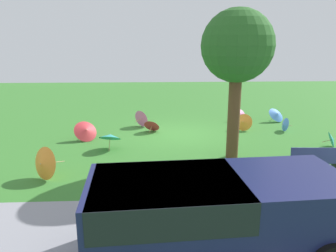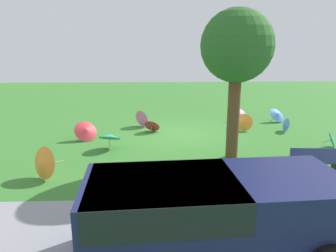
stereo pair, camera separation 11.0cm
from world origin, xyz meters
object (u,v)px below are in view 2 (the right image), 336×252
object	(u,v)px
van_dark	(205,211)
parasol_red_1	(152,125)
parasol_blue_1	(285,125)
parasol_orange_1	(244,122)
park_bench	(315,161)
parasol_teal_0	(333,140)
parasol_red_0	(86,130)
parasol_blue_0	(278,114)
parasol_pink_0	(239,114)
parasol_orange_0	(42,163)
shade_tree	(237,48)
parasol_teal_1	(110,136)
parasol_pink_1	(143,118)

from	to	relation	value
van_dark	parasol_red_1	distance (m)	8.75
parasol_blue_1	parasol_red_1	distance (m)	5.94
parasol_blue_1	parasol_orange_1	bearing A→B (deg)	-6.35
park_bench	parasol_teal_0	bearing A→B (deg)	-127.39
parasol_red_0	parasol_blue_0	bearing A→B (deg)	-162.73
van_dark	parasol_pink_0	world-z (taller)	van_dark
parasol_blue_0	parasol_red_0	bearing A→B (deg)	17.27
parasol_orange_0	parasol_teal_0	bearing A→B (deg)	-165.77
parasol_pink_0	parasol_orange_0	bearing A→B (deg)	42.41
parasol_orange_0	parasol_red_0	world-z (taller)	parasol_orange_0
shade_tree	parasol_orange_0	distance (m)	6.86
parasol_red_1	parasol_teal_0	distance (m)	7.29
shade_tree	parasol_pink_0	distance (m)	6.43
parasol_teal_1	parasol_pink_1	xyz separation A→B (m)	(-1.09, -3.35, -0.09)
shade_tree	parasol_red_1	size ratio (longest dim) A/B	5.90
park_bench	shade_tree	xyz separation A→B (m)	(2.08, -1.68, 3.20)
parasol_blue_0	parasol_pink_1	size ratio (longest dim) A/B	1.32
parasol_blue_0	parasol_orange_0	bearing A→B (deg)	35.24
parasol_pink_1	parasol_pink_0	bearing A→B (deg)	-170.35
parasol_pink_0	parasol_teal_0	world-z (taller)	parasol_pink_0
parasol_orange_0	parasol_orange_1	xyz separation A→B (m)	(-7.24, -5.07, -0.10)
parasol_pink_0	parasol_red_1	world-z (taller)	parasol_pink_0
parasol_red_1	parasol_teal_0	size ratio (longest dim) A/B	1.26
parasol_orange_1	parasol_pink_1	xyz separation A→B (m)	(4.59, -0.96, 0.01)
shade_tree	park_bench	bearing A→B (deg)	141.12
parasol_orange_1	parasol_teal_1	world-z (taller)	parasol_orange_1
van_dark	parasol_blue_1	distance (m)	9.82
park_bench	parasol_pink_1	world-z (taller)	park_bench
park_bench	parasol_orange_0	distance (m)	7.95
parasol_orange_1	parasol_teal_1	bearing A→B (deg)	22.84
shade_tree	parasol_orange_1	size ratio (longest dim) A/B	5.64
parasol_blue_1	parasol_pink_1	size ratio (longest dim) A/B	0.77
shade_tree	parasol_orange_0	size ratio (longest dim) A/B	4.86
shade_tree	parasol_pink_0	xyz separation A→B (m)	(-1.64, -5.27, -3.30)
parasol_red_1	parasol_pink_1	xyz separation A→B (m)	(0.46, -0.98, 0.10)
parasol_red_1	park_bench	bearing A→B (deg)	133.22
parasol_red_0	parasol_teal_1	distance (m)	1.62
parasol_orange_1	parasol_orange_0	bearing A→B (deg)	35.02
parasol_blue_0	parasol_blue_1	xyz separation A→B (m)	(0.34, 1.76, -0.08)
parasol_pink_0	parasol_pink_1	xyz separation A→B (m)	(4.85, 0.83, 0.03)
park_bench	parasol_teal_0	size ratio (longest dim) A/B	2.45
parasol_red_1	parasol_teal_1	bearing A→B (deg)	56.85
park_bench	parasol_orange_1	distance (m)	5.22
parasol_pink_1	parasol_teal_1	bearing A→B (deg)	72.03
parasol_red_1	parasol_teal_0	xyz separation A→B (m)	(-6.83, 2.53, -0.00)
park_bench	parasol_blue_0	world-z (taller)	park_bench
parasol_blue_0	parasol_teal_0	distance (m)	4.15
parasol_orange_1	parasol_red_0	size ratio (longest dim) A/B	0.75
park_bench	parasol_pink_1	xyz separation A→B (m)	(5.29, -6.13, -0.06)
parasol_red_0	parasol_pink_1	xyz separation A→B (m)	(-2.21, -2.18, -0.01)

